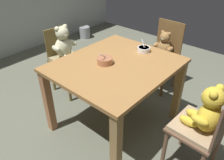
{
  "coord_description": "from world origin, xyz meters",
  "views": [
    {
      "loc": [
        -1.43,
        -1.2,
        1.75
      ],
      "look_at": [
        0.0,
        0.05,
        0.54
      ],
      "focal_mm": 35.38,
      "sensor_mm": 36.0,
      "label": 1
    }
  ],
  "objects_px": {
    "porridge_bowl_white_near_right": "(144,49)",
    "metal_pail": "(85,32)",
    "dining_table": "(116,74)",
    "porridge_bowl_terracotta_center": "(105,61)",
    "teddy_chair_near_front": "(205,119)",
    "teddy_chair_far_center": "(65,51)",
    "teddy_chair_near_right": "(163,50)"
  },
  "relations": [
    {
      "from": "dining_table",
      "to": "teddy_chair_far_center",
      "type": "relative_size",
      "value": 1.28
    },
    {
      "from": "porridge_bowl_terracotta_center",
      "to": "teddy_chair_near_right",
      "type": "bearing_deg",
      "value": -2.71
    },
    {
      "from": "dining_table",
      "to": "metal_pail",
      "type": "height_order",
      "value": "dining_table"
    },
    {
      "from": "teddy_chair_near_right",
      "to": "metal_pail",
      "type": "distance_m",
      "value": 2.23
    },
    {
      "from": "teddy_chair_far_center",
      "to": "metal_pail",
      "type": "bearing_deg",
      "value": 133.56
    },
    {
      "from": "teddy_chair_near_right",
      "to": "teddy_chair_far_center",
      "type": "bearing_deg",
      "value": -41.47
    },
    {
      "from": "porridge_bowl_terracotta_center",
      "to": "metal_pail",
      "type": "distance_m",
      "value": 2.7
    },
    {
      "from": "dining_table",
      "to": "metal_pail",
      "type": "distance_m",
      "value": 2.69
    },
    {
      "from": "dining_table",
      "to": "teddy_chair_far_center",
      "type": "xyz_separation_m",
      "value": [
        0.08,
        0.9,
        -0.05
      ]
    },
    {
      "from": "teddy_chair_near_front",
      "to": "dining_table",
      "type": "bearing_deg",
      "value": 3.13
    },
    {
      "from": "dining_table",
      "to": "porridge_bowl_terracotta_center",
      "type": "height_order",
      "value": "porridge_bowl_terracotta_center"
    },
    {
      "from": "teddy_chair_near_front",
      "to": "metal_pail",
      "type": "distance_m",
      "value": 3.44
    },
    {
      "from": "porridge_bowl_white_near_right",
      "to": "teddy_chair_near_front",
      "type": "bearing_deg",
      "value": -114.62
    },
    {
      "from": "dining_table",
      "to": "porridge_bowl_white_near_right",
      "type": "height_order",
      "value": "porridge_bowl_white_near_right"
    },
    {
      "from": "teddy_chair_near_right",
      "to": "porridge_bowl_white_near_right",
      "type": "xyz_separation_m",
      "value": [
        -0.59,
        -0.07,
        0.24
      ]
    },
    {
      "from": "teddy_chair_near_front",
      "to": "porridge_bowl_white_near_right",
      "type": "height_order",
      "value": "teddy_chair_near_front"
    },
    {
      "from": "teddy_chair_far_center",
      "to": "porridge_bowl_white_near_right",
      "type": "distance_m",
      "value": 1.02
    },
    {
      "from": "teddy_chair_far_center",
      "to": "teddy_chair_near_front",
      "type": "relative_size",
      "value": 1.02
    },
    {
      "from": "dining_table",
      "to": "teddy_chair_near_front",
      "type": "distance_m",
      "value": 0.9
    },
    {
      "from": "teddy_chair_near_right",
      "to": "teddy_chair_far_center",
      "type": "relative_size",
      "value": 1.0
    },
    {
      "from": "teddy_chair_near_right",
      "to": "metal_pail",
      "type": "bearing_deg",
      "value": -101.52
    },
    {
      "from": "metal_pail",
      "to": "porridge_bowl_white_near_right",
      "type": "bearing_deg",
      "value": -117.23
    },
    {
      "from": "teddy_chair_near_right",
      "to": "teddy_chair_near_front",
      "type": "distance_m",
      "value": 1.35
    },
    {
      "from": "teddy_chair_near_right",
      "to": "teddy_chair_far_center",
      "type": "distance_m",
      "value": 1.26
    },
    {
      "from": "metal_pail",
      "to": "porridge_bowl_terracotta_center",
      "type": "bearing_deg",
      "value": -127.67
    },
    {
      "from": "dining_table",
      "to": "porridge_bowl_terracotta_center",
      "type": "bearing_deg",
      "value": 133.72
    },
    {
      "from": "porridge_bowl_terracotta_center",
      "to": "porridge_bowl_white_near_right",
      "type": "distance_m",
      "value": 0.49
    },
    {
      "from": "porridge_bowl_white_near_right",
      "to": "metal_pail",
      "type": "xyz_separation_m",
      "value": [
        1.13,
        2.2,
        -0.66
      ]
    },
    {
      "from": "teddy_chair_near_front",
      "to": "metal_pail",
      "type": "relative_size",
      "value": 3.77
    },
    {
      "from": "dining_table",
      "to": "porridge_bowl_terracotta_center",
      "type": "relative_size",
      "value": 7.34
    },
    {
      "from": "teddy_chair_near_front",
      "to": "teddy_chair_far_center",
      "type": "bearing_deg",
      "value": 0.26
    },
    {
      "from": "teddy_chair_far_center",
      "to": "porridge_bowl_terracotta_center",
      "type": "bearing_deg",
      "value": -8.02
    }
  ]
}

